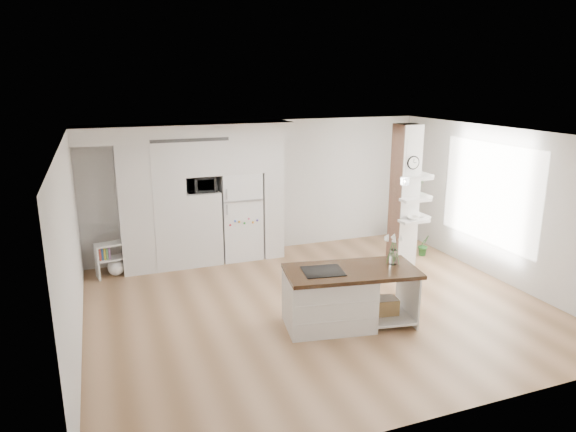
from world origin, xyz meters
name	(u,v)px	position (x,y,z in m)	size (l,w,h in m)	color
floor	(318,306)	(0.00, 0.00, 0.00)	(7.00, 6.00, 0.01)	tan
room	(320,192)	(0.00, 0.00, 1.86)	(7.04, 6.04, 2.72)	white
cabinet_wall	(192,188)	(-1.45, 2.67, 1.51)	(4.00, 0.71, 2.70)	silver
refrigerator	(240,215)	(-0.53, 2.68, 0.88)	(0.78, 0.69, 1.75)	white
column	(410,197)	(2.38, 1.13, 1.35)	(0.69, 0.90, 2.70)	silver
window	(489,193)	(3.48, 0.30, 1.50)	(2.40, 2.40, 0.00)	white
pendant_light	(412,166)	(1.70, 0.15, 2.12)	(0.12, 0.12, 0.10)	white
kitchen_island	(337,297)	(-0.01, -0.69, 0.45)	(2.01, 1.20, 1.42)	silver
bookshelf	(113,261)	(-2.98, 2.50, 0.28)	(0.58, 0.40, 0.63)	silver
floor_plant_a	(424,245)	(3.00, 1.46, 0.22)	(0.24, 0.19, 0.43)	#2B6D2C
floor_plant_b	(396,231)	(3.00, 2.49, 0.22)	(0.25, 0.25, 0.45)	#2B6D2C
microwave	(201,184)	(-1.27, 2.62, 1.57)	(0.54, 0.37, 0.30)	#2D2D2D
shelf_plant	(417,185)	(2.63, 1.30, 1.52)	(0.27, 0.23, 0.30)	#2B6D2C
decor_bowl	(413,218)	(2.30, 0.90, 1.00)	(0.22, 0.22, 0.05)	white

